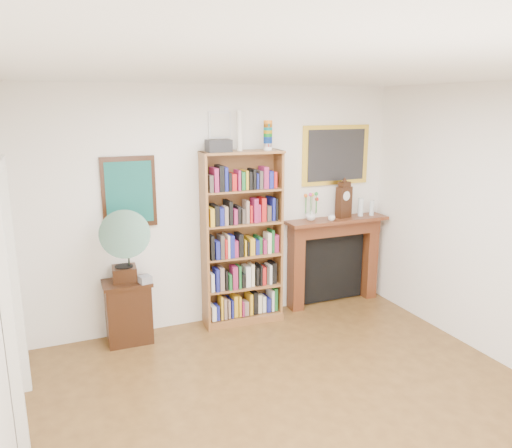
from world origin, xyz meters
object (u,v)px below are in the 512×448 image
(bookshelf, at_px, (242,229))
(fireplace, at_px, (333,253))
(teacup, at_px, (332,218))
(mantel_clock, at_px, (344,200))
(flower_vase, at_px, (311,215))
(side_cabinet, at_px, (129,312))
(cd_stack, at_px, (145,279))
(bottle_right, at_px, (372,208))
(bottle_left, at_px, (361,207))
(gramophone, at_px, (124,242))

(bookshelf, height_order, fireplace, bookshelf)
(bookshelf, bearing_deg, fireplace, 8.35)
(teacup, bearing_deg, mantel_clock, 23.96)
(fireplace, relative_size, flower_vase, 10.06)
(side_cabinet, xyz_separation_m, cd_stack, (0.18, -0.12, 0.39))
(side_cabinet, height_order, cd_stack, cd_stack)
(side_cabinet, xyz_separation_m, bottle_right, (3.20, 0.04, 0.90))
(mantel_clock, height_order, flower_vase, mantel_clock)
(bookshelf, xyz_separation_m, mantel_clock, (1.42, 0.05, 0.22))
(fireplace, distance_m, bottle_left, 0.70)
(bookshelf, height_order, bottle_right, bookshelf)
(fireplace, distance_m, teacup, 0.55)
(cd_stack, distance_m, teacup, 2.41)
(bookshelf, xyz_separation_m, gramophone, (-1.37, -0.11, 0.02))
(gramophone, height_order, bottle_right, gramophone)
(mantel_clock, xyz_separation_m, bottle_left, (0.25, -0.02, -0.10))
(gramophone, bearing_deg, cd_stack, -3.05)
(flower_vase, xyz_separation_m, bottle_left, (0.72, -0.03, 0.05))
(flower_vase, distance_m, bottle_left, 0.73)
(side_cabinet, bearing_deg, bottle_right, 1.90)
(bookshelf, relative_size, mantel_clock, 5.14)
(flower_vase, height_order, bottle_left, bottle_left)
(bookshelf, relative_size, fireplace, 1.73)
(fireplace, distance_m, flower_vase, 0.65)
(teacup, height_order, bottle_right, bottle_right)
(bottle_right, bearing_deg, mantel_clock, 175.21)
(mantel_clock, bearing_deg, teacup, -170.11)
(bookshelf, distance_m, bottle_right, 1.84)
(bookshelf, distance_m, side_cabinet, 1.58)
(mantel_clock, xyz_separation_m, flower_vase, (-0.47, 0.01, -0.15))
(cd_stack, bearing_deg, mantel_clock, 4.25)
(bottle_right, bearing_deg, flower_vase, 176.80)
(gramophone, relative_size, teacup, 9.20)
(gramophone, xyz_separation_m, bottle_left, (3.05, 0.15, 0.10))
(mantel_clock, relative_size, bottle_left, 1.93)
(mantel_clock, distance_m, bottle_right, 0.43)
(gramophone, xyz_separation_m, mantel_clock, (2.80, 0.17, 0.20))
(teacup, relative_size, bottle_right, 0.45)
(side_cabinet, bearing_deg, mantel_clock, 2.71)
(gramophone, bearing_deg, side_cabinet, 89.06)
(fireplace, bearing_deg, side_cabinet, -176.81)
(fireplace, xyz_separation_m, flower_vase, (-0.36, -0.02, 0.54))
(cd_stack, bearing_deg, teacup, 2.10)
(flower_vase, bearing_deg, bottle_left, -2.38)
(cd_stack, bearing_deg, bottle_left, 3.57)
(cd_stack, height_order, flower_vase, flower_vase)
(bottle_left, bearing_deg, teacup, -169.52)
(gramophone, distance_m, bottle_right, 3.21)
(side_cabinet, bearing_deg, flower_vase, 3.37)
(cd_stack, xyz_separation_m, bottle_right, (3.02, 0.16, 0.51))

